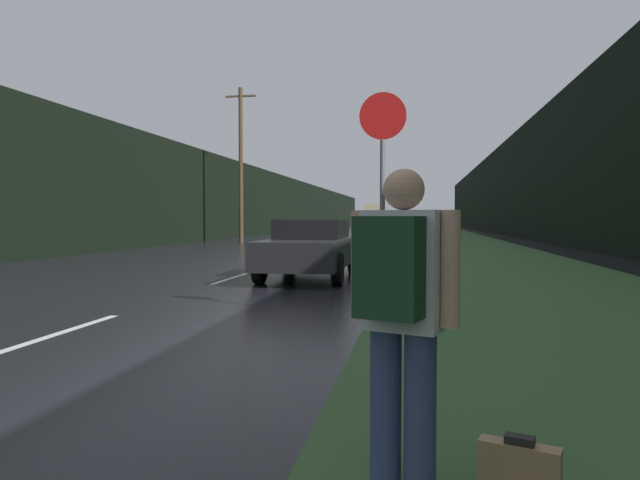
{
  "coord_description": "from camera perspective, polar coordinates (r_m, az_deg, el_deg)",
  "views": [
    {
      "loc": [
        4.39,
        0.82,
        1.43
      ],
      "look_at": [
        1.82,
        15.76,
        0.86
      ],
      "focal_mm": 32.0,
      "sensor_mm": 36.0,
      "label": 1
    }
  ],
  "objects": [
    {
      "name": "stop_sign",
      "position": [
        7.82,
        6.27,
        5.43
      ],
      "size": [
        0.64,
        0.07,
        3.14
      ],
      "color": "slate",
      "rests_on": "ground_plane"
    },
    {
      "name": "hitchhiker_with_backpack",
      "position": [
        2.94,
        8.06,
        -6.86
      ],
      "size": [
        0.56,
        0.49,
        1.68
      ],
      "rotation": [
        0.0,
        0.0,
        -0.32
      ],
      "color": "navy",
      "rests_on": "ground_plane"
    },
    {
      "name": "grass_verge",
      "position": [
        39.27,
        13.15,
        0.04
      ],
      "size": [
        6.0,
        240.0,
        0.02
      ],
      "primitive_type": "cube",
      "color": "#33562D",
      "rests_on": "ground_plane"
    },
    {
      "name": "suitcase",
      "position": [
        3.21,
        19.3,
        -21.19
      ],
      "size": [
        0.4,
        0.22,
        0.35
      ],
      "rotation": [
        0.0,
        0.0,
        -0.32
      ],
      "color": "olive",
      "rests_on": "ground_plane"
    },
    {
      "name": "car_passing_near",
      "position": [
        13.7,
        -0.92,
        -0.76
      ],
      "size": [
        1.92,
        4.64,
        1.41
      ],
      "rotation": [
        0.0,
        0.0,
        3.14
      ],
      "color": "black",
      "rests_on": "ground_plane"
    },
    {
      "name": "lane_stripe_c",
      "position": [
        13.96,
        -8.63,
        -3.72
      ],
      "size": [
        0.12,
        3.0,
        0.01
      ],
      "primitive_type": "cube",
      "color": "silver",
      "rests_on": "ground_plane"
    },
    {
      "name": "treeline_far_side",
      "position": [
        51.18,
        -6.23,
        3.73
      ],
      "size": [
        2.0,
        140.0,
        5.67
      ],
      "primitive_type": "cube",
      "color": "black",
      "rests_on": "ground_plane"
    },
    {
      "name": "treeline_near_side",
      "position": [
        49.95,
        19.42,
        5.05
      ],
      "size": [
        2.0,
        140.0,
        8.1
      ],
      "primitive_type": "cube",
      "color": "black",
      "rests_on": "ground_plane"
    },
    {
      "name": "lane_stripe_d",
      "position": [
        20.7,
        -2.5,
        -1.79
      ],
      "size": [
        0.12,
        3.0,
        0.01
      ],
      "primitive_type": "cube",
      "color": "silver",
      "rests_on": "ground_plane"
    },
    {
      "name": "lane_stripe_b",
      "position": [
        7.71,
        -25.48,
        -8.7
      ],
      "size": [
        0.12,
        3.0,
        0.01
      ],
      "primitive_type": "cube",
      "color": "silver",
      "rests_on": "ground_plane"
    },
    {
      "name": "utility_pole_far",
      "position": [
        33.81,
        -7.92,
        7.61
      ],
      "size": [
        1.8,
        0.24,
        9.03
      ],
      "color": "#4C3823",
      "rests_on": "ground_plane"
    },
    {
      "name": "delivery_truck",
      "position": [
        83.57,
        5.5,
        2.41
      ],
      "size": [
        2.6,
        7.48,
        3.43
      ],
      "color": "#6E684F",
      "rests_on": "ground_plane"
    }
  ]
}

